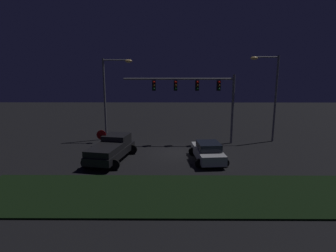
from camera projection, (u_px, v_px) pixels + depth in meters
ground_plane at (174, 152)px, 22.95m from camera, size 80.00×80.00×0.00m
grass_median at (177, 194)px, 14.93m from camera, size 22.64×5.32×0.10m
pickup_truck at (112, 147)px, 20.77m from camera, size 3.57×5.68×1.80m
car_sedan at (208, 152)px, 20.56m from camera, size 2.72×4.54×1.51m
traffic_signal_gantry at (197, 91)px, 25.09m from camera, size 10.32×0.56×6.50m
street_lamp_left at (110, 89)px, 26.58m from camera, size 2.93×0.44×8.02m
street_lamp_right at (271, 88)px, 25.74m from camera, size 2.74×0.44×8.25m
stop_sign at (102, 138)px, 21.29m from camera, size 0.76×0.08×2.23m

